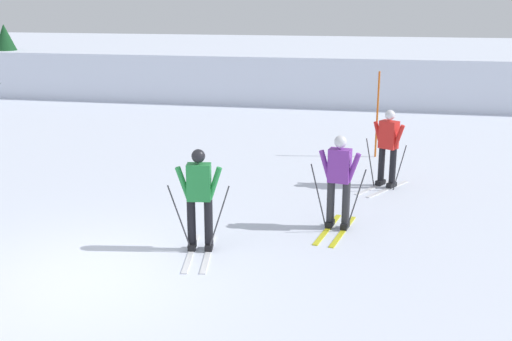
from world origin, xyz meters
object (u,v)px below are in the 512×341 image
at_px(skier_green, 199,197).
at_px(conifer_far_left, 6,53).
at_px(skier_red, 388,146).
at_px(trail_marker_pole, 377,115).
at_px(skier_purple, 339,180).

xyz_separation_m(skier_green, conifer_far_left, (-12.64, 14.78, 0.86)).
distance_m(skier_red, trail_marker_pole, 2.70).
bearing_deg(skier_red, trail_marker_pole, 95.50).
height_order(skier_green, trail_marker_pole, trail_marker_pole).
bearing_deg(skier_purple, skier_red, 72.56).
relative_size(skier_green, conifer_far_left, 0.58).
bearing_deg(skier_green, conifer_far_left, 130.53).
relative_size(skier_green, trail_marker_pole, 0.77).
bearing_deg(skier_green, trail_marker_pole, 68.24).
height_order(skier_purple, trail_marker_pole, trail_marker_pole).
xyz_separation_m(skier_purple, skier_green, (-2.14, -1.45, -0.00)).
distance_m(skier_purple, skier_red, 2.90).
bearing_deg(trail_marker_pole, skier_purple, -96.41).
relative_size(skier_purple, conifer_far_left, 0.58).
bearing_deg(skier_purple, skier_green, -145.86).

